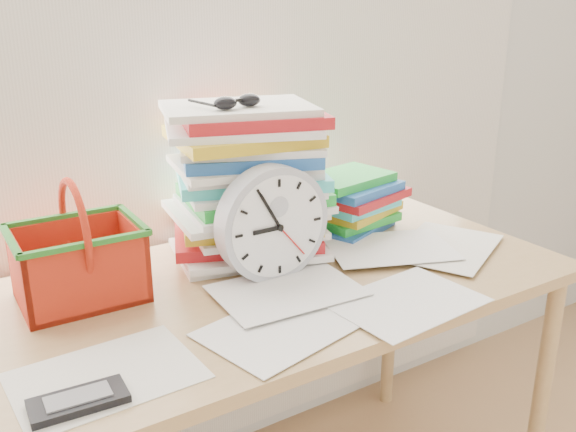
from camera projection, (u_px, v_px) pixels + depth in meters
curtain at (192, 26)px, 1.61m from camera, size 2.40×0.01×2.50m
desk at (273, 309)px, 1.51m from camera, size 1.40×0.70×0.75m
paper_stack at (247, 182)px, 1.58m from camera, size 0.44×0.40×0.38m
clock at (272, 223)px, 1.45m from camera, size 0.27×0.05×0.27m
sunglasses at (237, 101)px, 1.45m from camera, size 0.15×0.14×0.03m
book_stack at (352, 203)px, 1.77m from camera, size 0.31×0.27×0.16m
basket at (76, 242)px, 1.35m from camera, size 0.27×0.21×0.26m
calculator at (79, 401)px, 1.03m from camera, size 0.16×0.08×0.02m
scattered_papers at (273, 278)px, 1.48m from camera, size 1.26×0.42×0.02m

